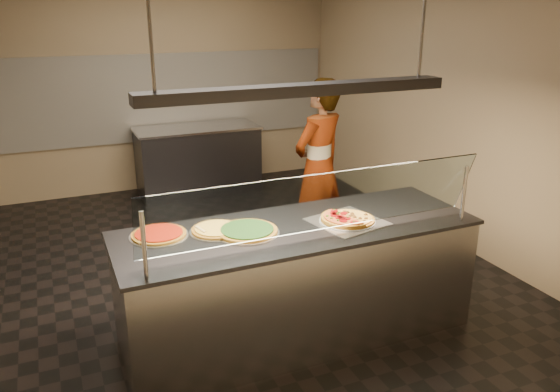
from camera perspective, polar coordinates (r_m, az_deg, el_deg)
name	(u,v)px	position (r m, az deg, el deg)	size (l,w,h in m)	color
ground	(232,271)	(5.55, -5.03, -7.76)	(5.00, 6.00, 0.02)	black
wall_back	(160,83)	(7.94, -12.45, 11.49)	(5.00, 0.02, 3.00)	#927D5E
wall_front	(443,248)	(2.49, 16.70, -5.22)	(5.00, 0.02, 3.00)	#927D5E
wall_right	(447,104)	(6.28, 17.09, 9.19)	(0.02, 6.00, 3.00)	#927D5E
tile_band	(161,97)	(7.94, -12.30, 10.03)	(4.90, 0.02, 1.20)	silver
serving_counter	(298,281)	(4.32, 1.84, -8.86)	(2.75, 0.94, 0.93)	#B7B7BC
sneeze_guard	(320,203)	(3.73, 4.20, -0.77)	(2.51, 0.18, 0.54)	#B7B7BC
perforated_tray	(347,221)	(4.23, 7.03, -2.60)	(0.59, 0.59, 0.01)	silver
half_pizza_pepperoni	(336,219)	(4.18, 5.88, -2.44)	(0.29, 0.44, 0.05)	brown
half_pizza_sausage	(358,217)	(4.27, 8.20, -2.14)	(0.29, 0.44, 0.04)	brown
pizza_spinach	(247,230)	(4.01, -3.48, -3.61)	(0.48, 0.48, 0.03)	silver
pizza_cheese	(216,229)	(4.06, -6.67, -3.46)	(0.40, 0.40, 0.03)	silver
pizza_tomato	(159,234)	(4.04, -12.55, -3.88)	(0.42, 0.42, 0.03)	silver
pizza_spatula	(208,230)	(4.01, -7.55, -3.56)	(0.22, 0.23, 0.02)	#B7B7BC
prep_table	(198,160)	(7.78, -8.54, 3.79)	(1.69, 0.74, 0.93)	#323237
worker	(319,167)	(5.72, 4.06, 3.09)	(0.67, 0.44, 1.84)	#403E48
heat_lamp_housing	(300,90)	(3.86, 2.08, 11.02)	(2.30, 0.18, 0.08)	#323237
lamp_rod_left	(148,7)	(3.51, -13.59, 18.66)	(0.02, 0.02, 1.01)	#B7B7BC
lamp_rod_right	(424,7)	(4.34, 14.85, 18.55)	(0.02, 0.02, 1.01)	#B7B7BC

